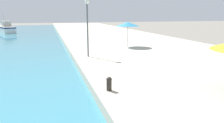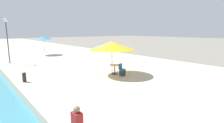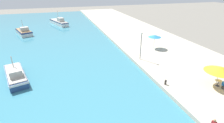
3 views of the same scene
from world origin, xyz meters
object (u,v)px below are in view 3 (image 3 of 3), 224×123
Objects in this scene: cafe_umbrella_pink at (220,69)px; lamppost at (141,41)px; fishing_boat_far at (24,32)px; cafe_table at (218,82)px; mooring_bollard at (166,82)px; fishing_boat_distant at (59,22)px; fishing_boat_mid at (16,75)px; cafe_umbrella_white at (155,36)px; cafe_chair_left at (224,86)px.

lamppost reaches higher than cafe_umbrella_pink.
cafe_table is at bearing -73.56° from fishing_boat_far.
mooring_bollard is (-5.80, 2.06, -1.88)m from cafe_umbrella_pink.
fishing_boat_far is 32.61m from lamppost.
cafe_umbrella_pink is at bearing -90.49° from fishing_boat_distant.
lamppost is at bearing -70.18° from fishing_boat_far.
fishing_boat_far is at bearing 78.63° from fishing_boat_mid.
fishing_boat_mid is at bearing -168.90° from cafe_umbrella_white.
cafe_chair_left is 12.80m from lamppost.
fishing_boat_distant is 3.82× the size of cafe_umbrella_white.
cafe_umbrella_white is at bearing 91.56° from cafe_table.
cafe_umbrella_pink is (24.02, -10.00, 2.03)m from fishing_boat_mid.
cafe_chair_left is (17.47, -45.55, -0.03)m from fishing_boat_distant.
cafe_umbrella_white reaches higher than cafe_table.
fishing_boat_distant is 44.14m from mooring_bollard.
fishing_boat_distant reaches higher than mooring_bollard.
cafe_umbrella_pink is 3.78× the size of cafe_chair_left.
cafe_chair_left reaches higher than cafe_table.
cafe_chair_left is (0.54, -15.51, -2.05)m from cafe_umbrella_white.
fishing_boat_mid reaches higher than cafe_table.
cafe_chair_left is (0.13, -0.71, -0.21)m from cafe_table.
cafe_chair_left is 0.20× the size of lamppost.
lamppost is (-5.44, 10.48, 2.56)m from cafe_table.
cafe_umbrella_white is 0.57× the size of lamppost.
fishing_boat_far is 8.12× the size of cafe_chair_left.
cafe_table is (0.40, -14.80, -1.84)m from cafe_umbrella_white.
fishing_boat_mid is at bearing 157.41° from cafe_umbrella_pink.
fishing_boat_distant is 48.79m from cafe_chair_left.
fishing_boat_distant is 10.89× the size of cafe_chair_left.
lamppost is (-5.57, 11.19, 2.77)m from cafe_chair_left.
cafe_umbrella_white is 3.97× the size of mooring_bollard.
fishing_boat_mid reaches higher than cafe_chair_left.
cafe_umbrella_pink is at bearing -19.52° from mooring_bollard.
cafe_umbrella_pink is 11.64m from lamppost.
cafe_umbrella_white reaches higher than cafe_chair_left.
lamppost is at bearing 86.38° from mooring_bollard.
fishing_boat_distant is at bearing 62.49° from fishing_boat_mid.
fishing_boat_mid is 25.27m from fishing_boat_far.
cafe_umbrella_pink reaches higher than cafe_table.
fishing_boat_mid is 26.10m from cafe_umbrella_pink.
cafe_table is at bearing -90.38° from fishing_boat_distant.
fishing_boat_distant is at bearing 104.94° from mooring_bollard.
fishing_boat_mid is at bearing -105.33° from fishing_boat_far.
fishing_boat_far reaches higher than cafe_chair_left.
fishing_boat_mid is 9.36× the size of cafe_table.
fishing_boat_distant is 36.47m from lamppost.
fishing_boat_mid is 26.62m from cafe_chair_left.
cafe_umbrella_white is at bearing -5.26° from fishing_boat_mid.
cafe_chair_left is at bearing -90.53° from fishing_boat_distant.
cafe_umbrella_white is (23.78, 4.66, 2.18)m from fishing_boat_mid.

